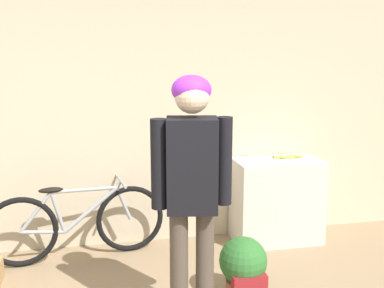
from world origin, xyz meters
name	(u,v)px	position (x,y,z in m)	size (l,w,h in m)	color
wall_back	(128,118)	(0.00, 2.64, 1.30)	(8.00, 0.07, 2.60)	beige
side_shelf	(277,201)	(1.49, 2.35, 0.43)	(0.89, 0.49, 0.86)	beige
person	(192,175)	(0.32, 1.07, 1.11)	(0.56, 0.31, 1.78)	#4C4238
bicycle	(77,223)	(-0.52, 2.32, 0.35)	(1.66, 0.46, 0.74)	black
banana	(287,157)	(1.61, 2.39, 0.88)	(0.34, 0.09, 0.04)	#EAD64C
potted_plant	(243,265)	(0.79, 1.32, 0.27)	(0.38, 0.38, 0.50)	brown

